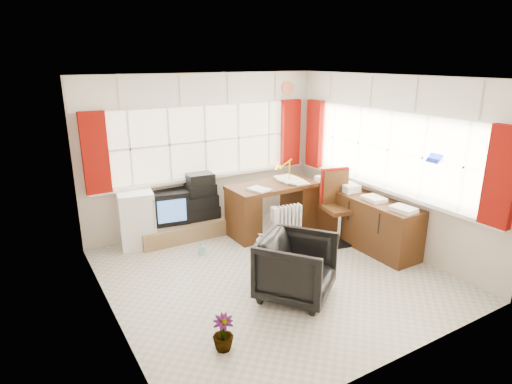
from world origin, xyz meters
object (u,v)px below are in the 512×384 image
Objects in this scene: radiator at (288,229)px; tv_bench at (183,230)px; desk_lamp at (289,166)px; task_chair at (337,203)px; mini_fridge at (137,219)px; crt_tv at (169,206)px; desk at (272,206)px; office_chair at (296,267)px; credenza at (360,218)px.

radiator reaches higher than tv_bench.
tv_bench is (-1.63, 0.54, -0.95)m from desk_lamp.
task_chair is 3.03m from mini_fridge.
desk_lamp is 0.45× the size of mini_fridge.
radiator is 1.89m from crt_tv.
desk_lamp is 0.61× the size of radiator.
desk_lamp is (0.30, -0.04, 0.62)m from desk.
tv_bench is 2.20× the size of crt_tv.
office_chair is 1.30× the size of crt_tv.
credenza is 2.75m from tv_bench.
task_chair reaches higher than credenza.
office_chair is 0.97× the size of mini_fridge.
desk is at bearing 132.98° from credenza.
desk is 1.39m from credenza.
desk_lamp is 1.96m from tv_bench.
radiator is (-0.07, -0.56, -0.19)m from desk.
office_chair is (-1.52, -1.05, -0.22)m from task_chair.
task_chair is (0.39, -0.72, -0.48)m from desk_lamp.
credenza reaches higher than tv_bench.
mini_fridge is at bearing 151.66° from credenza.
desk_lamp is 0.19× the size of credenza.
crt_tv reaches higher than radiator.
credenza reaches higher than crt_tv.
credenza reaches higher than office_chair.
crt_tv is (-2.43, 1.70, 0.11)m from credenza.
credenza is (1.78, 0.80, 0.02)m from office_chair.
credenza and mini_fridge have the same top height.
radiator is (-0.37, -0.52, -0.82)m from desk_lamp.
mini_fridge is at bearing 79.70° from office_chair.
tv_bench is 0.75m from mini_fridge.
mini_fridge is at bearing 163.89° from desk.
desk_lamp is 0.46× the size of office_chair.
credenza is at bearing -44.25° from task_chair.
credenza reaches higher than desk.
tv_bench is (-2.02, 1.27, -0.47)m from task_chair.
task_chair is at bearing -61.82° from desk_lamp.
tv_bench is 1.65× the size of mini_fridge.
crt_tv is 0.75× the size of mini_fridge.
task_chair reaches higher than office_chair.
task_chair reaches higher than mini_fridge.
desk_lamp is at bearing 54.31° from radiator.
radiator is 0.98× the size of crt_tv.
task_chair is 2.61m from crt_tv.
office_chair is at bearing -122.48° from desk_lamp.
desk is at bearing -24.81° from crt_tv.
mini_fridge is at bearing -169.40° from crt_tv.
office_chair is 0.59× the size of tv_bench.
mini_fridge is (-0.69, 0.08, 0.30)m from tv_bench.
desk_lamp is 1.36m from credenza.
desk reaches higher than tv_bench.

